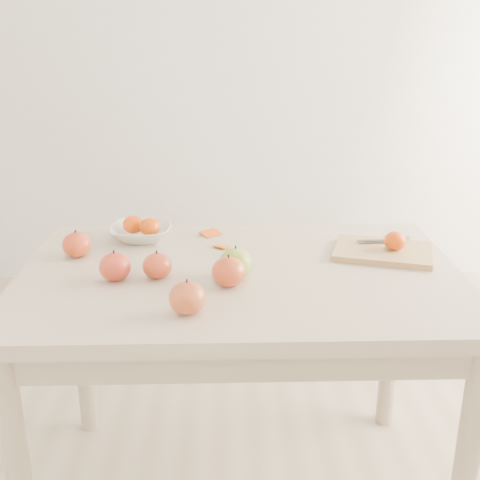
{
  "coord_description": "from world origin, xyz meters",
  "views": [
    {
      "loc": [
        -0.04,
        -1.52,
        1.38
      ],
      "look_at": [
        0.0,
        0.05,
        0.82
      ],
      "focal_mm": 45.0,
      "sensor_mm": 36.0,
      "label": 1
    }
  ],
  "objects": [
    {
      "name": "apple_red_e",
      "position": [
        -0.03,
        -0.1,
        0.79
      ],
      "size": [
        0.09,
        0.09,
        0.08
      ],
      "primitive_type": "ellipsoid",
      "color": "#A51B18",
      "rests_on": "table"
    },
    {
      "name": "bowl_tangerine_far",
      "position": [
        -0.27,
        0.25,
        0.8
      ],
      "size": [
        0.06,
        0.06,
        0.06
      ],
      "primitive_type": "ellipsoid",
      "color": "#E34708",
      "rests_on": "fruit_bowl"
    },
    {
      "name": "apple_red_b",
      "position": [
        -0.22,
        -0.05,
        0.78
      ],
      "size": [
        0.08,
        0.08,
        0.07
      ],
      "primitive_type": "ellipsoid",
      "color": "maroon",
      "rests_on": "table"
    },
    {
      "name": "cutting_board",
      "position": [
        0.42,
        0.11,
        0.76
      ],
      "size": [
        0.32,
        0.27,
        0.02
      ],
      "primitive_type": "cube",
      "rotation": [
        0.0,
        0.0,
        -0.3
      ],
      "color": "tan",
      "rests_on": "table"
    },
    {
      "name": "apple_red_c",
      "position": [
        -0.13,
        -0.26,
        0.79
      ],
      "size": [
        0.09,
        0.09,
        0.08
      ],
      "primitive_type": "ellipsoid",
      "color": "#A1291E",
      "rests_on": "table"
    },
    {
      "name": "apple_red_a",
      "position": [
        -0.47,
        0.12,
        0.79
      ],
      "size": [
        0.08,
        0.08,
        0.07
      ],
      "primitive_type": "ellipsoid",
      "color": "maroon",
      "rests_on": "table"
    },
    {
      "name": "fruit_bowl",
      "position": [
        -0.3,
        0.26,
        0.77
      ],
      "size": [
        0.19,
        0.19,
        0.05
      ],
      "primitive_type": "imported",
      "color": "white",
      "rests_on": "table"
    },
    {
      "name": "orange_peel_b",
      "position": [
        -0.05,
        0.18,
        0.75
      ],
      "size": [
        0.06,
        0.05,
        0.01
      ],
      "primitive_type": "cube",
      "rotation": [
        -0.14,
        0.0,
        -0.6
      ],
      "color": "orange",
      "rests_on": "table"
    },
    {
      "name": "board_tangerine",
      "position": [
        0.45,
        0.1,
        0.8
      ],
      "size": [
        0.06,
        0.06,
        0.05
      ],
      "primitive_type": "ellipsoid",
      "color": "#E05507",
      "rests_on": "cutting_board"
    },
    {
      "name": "bowl_tangerine_near",
      "position": [
        -0.33,
        0.27,
        0.8
      ],
      "size": [
        0.06,
        0.06,
        0.06
      ],
      "primitive_type": "ellipsoid",
      "color": "#DE3C07",
      "rests_on": "fruit_bowl"
    },
    {
      "name": "apple_red_d",
      "position": [
        -0.33,
        -0.06,
        0.79
      ],
      "size": [
        0.08,
        0.08,
        0.08
      ],
      "primitive_type": "ellipsoid",
      "color": "maroon",
      "rests_on": "table"
    },
    {
      "name": "paring_knife",
      "position": [
        0.47,
        0.18,
        0.78
      ],
      "size": [
        0.17,
        0.05,
        0.01
      ],
      "color": "silver",
      "rests_on": "cutting_board"
    },
    {
      "name": "table",
      "position": [
        0.0,
        0.0,
        0.65
      ],
      "size": [
        1.2,
        0.8,
        0.75
      ],
      "color": "beige",
      "rests_on": "ground"
    },
    {
      "name": "orange_peel_a",
      "position": [
        -0.09,
        0.3,
        0.75
      ],
      "size": [
        0.07,
        0.07,
        0.01
      ],
      "primitive_type": "cube",
      "rotation": [
        0.21,
        0.0,
        0.68
      ],
      "color": "#DD4B0F",
      "rests_on": "table"
    },
    {
      "name": "apple_green",
      "position": [
        -0.01,
        -0.04,
        0.79
      ],
      "size": [
        0.09,
        0.09,
        0.08
      ],
      "primitive_type": "ellipsoid",
      "color": "#6FA029",
      "rests_on": "table"
    }
  ]
}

